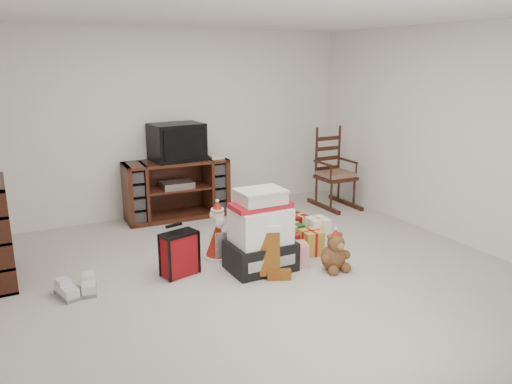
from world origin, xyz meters
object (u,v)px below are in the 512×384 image
(red_suitcase, at_px, (180,254))
(gift_cluster, at_px, (295,236))
(santa_figurine, at_px, (255,219))
(rocking_chair, at_px, (333,178))
(mrs_claus_figurine, at_px, (218,236))
(sneaker_pair, at_px, (78,289))
(gift_pile, at_px, (261,236))
(tv_stand, at_px, (177,189))
(crt_television, at_px, (177,142))
(teddy_bear, at_px, (334,254))

(red_suitcase, relative_size, gift_cluster, 0.46)
(santa_figurine, bearing_deg, rocking_chair, 23.07)
(santa_figurine, distance_m, mrs_claus_figurine, 0.77)
(mrs_claus_figurine, bearing_deg, sneaker_pair, -172.36)
(rocking_chair, height_order, gift_pile, rocking_chair)
(gift_pile, bearing_deg, red_suitcase, 162.66)
(santa_figurine, bearing_deg, gift_cluster, -61.09)
(gift_cluster, bearing_deg, tv_stand, 116.32)
(sneaker_pair, xyz_separation_m, crt_television, (1.62, 1.82, 0.98))
(gift_pile, xyz_separation_m, red_suitcase, (-0.79, 0.24, -0.14))
(gift_cluster, bearing_deg, teddy_bear, -89.92)
(tv_stand, bearing_deg, sneaker_pair, -128.55)
(sneaker_pair, relative_size, crt_television, 0.55)
(sneaker_pair, bearing_deg, mrs_claus_figurine, 2.39)
(red_suitcase, height_order, teddy_bear, red_suitcase)
(mrs_claus_figurine, bearing_deg, rocking_chair, 25.35)
(rocking_chair, bearing_deg, teddy_bear, -125.74)
(rocking_chair, distance_m, santa_figurine, 1.80)
(rocking_chair, bearing_deg, tv_stand, 166.91)
(tv_stand, xyz_separation_m, red_suitcase, (-0.60, -1.83, -0.17))
(sneaker_pair, bearing_deg, santa_figurine, 10.13)
(tv_stand, height_order, mrs_claus_figurine, tv_stand)
(teddy_bear, bearing_deg, gift_pile, 150.88)
(teddy_bear, relative_size, mrs_claus_figurine, 0.61)
(tv_stand, relative_size, sneaker_pair, 3.57)
(santa_figurine, xyz_separation_m, gift_cluster, (0.27, -0.48, -0.10))
(rocking_chair, height_order, red_suitcase, rocking_chair)
(gift_pile, xyz_separation_m, gift_cluster, (0.66, 0.38, -0.23))
(teddy_bear, distance_m, crt_television, 2.72)
(tv_stand, height_order, crt_television, crt_television)
(crt_television, bearing_deg, gift_cluster, -69.88)
(rocking_chair, relative_size, teddy_bear, 3.04)
(rocking_chair, xyz_separation_m, sneaker_pair, (-3.80, -1.29, -0.36))
(red_suitcase, xyz_separation_m, crt_television, (0.64, 1.85, 0.81))
(gift_pile, relative_size, red_suitcase, 1.58)
(gift_pile, bearing_deg, gift_cluster, 29.36)
(teddy_bear, relative_size, crt_television, 0.56)
(red_suitcase, bearing_deg, sneaker_pair, 163.99)
(gift_pile, distance_m, red_suitcase, 0.83)
(gift_pile, height_order, crt_television, crt_television)
(red_suitcase, distance_m, mrs_claus_figurine, 0.56)
(teddy_bear, bearing_deg, sneaker_pair, 165.32)
(rocking_chair, xyz_separation_m, crt_television, (-2.18, 0.53, 0.62))
(red_suitcase, xyz_separation_m, mrs_claus_figurine, (0.52, 0.23, 0.02))
(gift_pile, distance_m, mrs_claus_figurine, 0.55)
(rocking_chair, height_order, crt_television, crt_television)
(tv_stand, bearing_deg, rocking_chair, -10.30)
(teddy_bear, relative_size, gift_cluster, 0.35)
(gift_pile, relative_size, gift_cluster, 0.73)
(rocking_chair, relative_size, sneaker_pair, 3.06)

